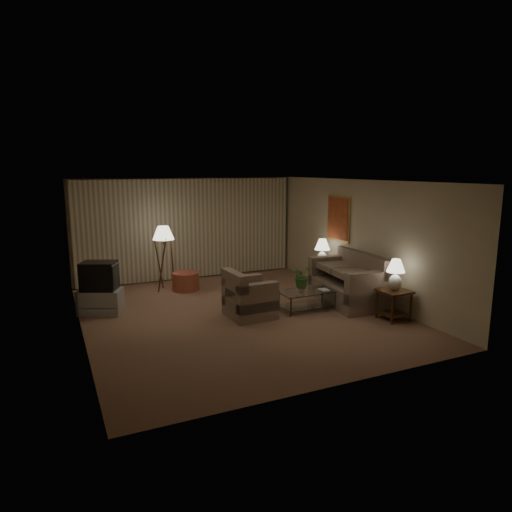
{
  "coord_description": "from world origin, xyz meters",
  "views": [
    {
      "loc": [
        -3.42,
        -8.33,
        2.95
      ],
      "look_at": [
        0.69,
        0.6,
        1.05
      ],
      "focal_mm": 32.0,
      "sensor_mm": 36.0,
      "label": 1
    }
  ],
  "objects_px": {
    "armchair": "(250,298)",
    "side_table_near": "(394,299)",
    "tv_cabinet": "(101,301)",
    "floor_lamp": "(164,257)",
    "table_lamp_near": "(396,272)",
    "ottoman": "(186,281)",
    "sofa": "(347,283)",
    "vase": "(301,288)",
    "side_table_far": "(322,273)",
    "crt_tv": "(99,276)",
    "coffee_table": "(307,297)",
    "table_lamp_far": "(322,250)"
  },
  "relations": [
    {
      "from": "table_lamp_far",
      "to": "floor_lamp",
      "type": "distance_m",
      "value": 3.86
    },
    {
      "from": "side_table_near",
      "to": "vase",
      "type": "relative_size",
      "value": 4.18
    },
    {
      "from": "sofa",
      "to": "vase",
      "type": "height_order",
      "value": "sofa"
    },
    {
      "from": "vase",
      "to": "side_table_far",
      "type": "bearing_deg",
      "value": 44.58
    },
    {
      "from": "crt_tv",
      "to": "vase",
      "type": "bearing_deg",
      "value": 1.48
    },
    {
      "from": "sofa",
      "to": "table_lamp_far",
      "type": "relative_size",
      "value": 3.42
    },
    {
      "from": "sofa",
      "to": "armchair",
      "type": "xyz_separation_m",
      "value": [
        -2.34,
        0.02,
        -0.06
      ]
    },
    {
      "from": "side_table_near",
      "to": "table_lamp_near",
      "type": "xyz_separation_m",
      "value": [
        -0.0,
        0.0,
        0.55
      ]
    },
    {
      "from": "coffee_table",
      "to": "table_lamp_near",
      "type": "bearing_deg",
      "value": -45.69
    },
    {
      "from": "floor_lamp",
      "to": "ottoman",
      "type": "bearing_deg",
      "value": -22.85
    },
    {
      "from": "table_lamp_near",
      "to": "crt_tv",
      "type": "distance_m",
      "value": 5.93
    },
    {
      "from": "coffee_table",
      "to": "floor_lamp",
      "type": "xyz_separation_m",
      "value": [
        -2.34,
        2.83,
        0.55
      ]
    },
    {
      "from": "table_lamp_near",
      "to": "coffee_table",
      "type": "relative_size",
      "value": 0.51
    },
    {
      "from": "armchair",
      "to": "ottoman",
      "type": "bearing_deg",
      "value": 11.37
    },
    {
      "from": "side_table_near",
      "to": "coffee_table",
      "type": "distance_m",
      "value": 1.75
    },
    {
      "from": "crt_tv",
      "to": "ottoman",
      "type": "height_order",
      "value": "crt_tv"
    },
    {
      "from": "sofa",
      "to": "coffee_table",
      "type": "bearing_deg",
      "value": -77.7
    },
    {
      "from": "armchair",
      "to": "side_table_far",
      "type": "xyz_separation_m",
      "value": [
        2.49,
        1.23,
        0.01
      ]
    },
    {
      "from": "tv_cabinet",
      "to": "ottoman",
      "type": "relative_size",
      "value": 1.5
    },
    {
      "from": "armchair",
      "to": "table_lamp_near",
      "type": "xyz_separation_m",
      "value": [
        2.49,
        -1.37,
        0.59
      ]
    },
    {
      "from": "side_table_far",
      "to": "table_lamp_far",
      "type": "xyz_separation_m",
      "value": [
        0.0,
        0.0,
        0.59
      ]
    },
    {
      "from": "table_lamp_far",
      "to": "floor_lamp",
      "type": "height_order",
      "value": "floor_lamp"
    },
    {
      "from": "table_lamp_far",
      "to": "ottoman",
      "type": "distance_m",
      "value": 3.44
    },
    {
      "from": "armchair",
      "to": "coffee_table",
      "type": "height_order",
      "value": "armchair"
    },
    {
      "from": "sofa",
      "to": "side_table_far",
      "type": "xyz_separation_m",
      "value": [
        0.15,
        1.25,
        -0.05
      ]
    },
    {
      "from": "coffee_table",
      "to": "vase",
      "type": "height_order",
      "value": "vase"
    },
    {
      "from": "floor_lamp",
      "to": "ottoman",
      "type": "height_order",
      "value": "floor_lamp"
    },
    {
      "from": "tv_cabinet",
      "to": "floor_lamp",
      "type": "bearing_deg",
      "value": 61.14
    },
    {
      "from": "side_table_near",
      "to": "crt_tv",
      "type": "relative_size",
      "value": 0.73
    },
    {
      "from": "sofa",
      "to": "table_lamp_far",
      "type": "distance_m",
      "value": 1.37
    },
    {
      "from": "sofa",
      "to": "tv_cabinet",
      "type": "height_order",
      "value": "sofa"
    },
    {
      "from": "tv_cabinet",
      "to": "side_table_far",
      "type": "bearing_deg",
      "value": 21.39
    },
    {
      "from": "sofa",
      "to": "side_table_far",
      "type": "bearing_deg",
      "value": -179.88
    },
    {
      "from": "sofa",
      "to": "vase",
      "type": "distance_m",
      "value": 1.23
    },
    {
      "from": "side_table_far",
      "to": "table_lamp_far",
      "type": "height_order",
      "value": "table_lamp_far"
    },
    {
      "from": "sofa",
      "to": "side_table_near",
      "type": "bearing_deg",
      "value": 13.3
    },
    {
      "from": "table_lamp_near",
      "to": "floor_lamp",
      "type": "xyz_separation_m",
      "value": [
        -3.56,
        4.08,
        -0.14
      ]
    },
    {
      "from": "armchair",
      "to": "ottoman",
      "type": "xyz_separation_m",
      "value": [
        -0.61,
        2.51,
        -0.16
      ]
    },
    {
      "from": "table_lamp_near",
      "to": "table_lamp_far",
      "type": "xyz_separation_m",
      "value": [
        -0.0,
        2.6,
        0.02
      ]
    },
    {
      "from": "armchair",
      "to": "side_table_near",
      "type": "height_order",
      "value": "armchair"
    },
    {
      "from": "side_table_near",
      "to": "crt_tv",
      "type": "height_order",
      "value": "crt_tv"
    },
    {
      "from": "side_table_near",
      "to": "table_lamp_near",
      "type": "bearing_deg",
      "value": 153.43
    },
    {
      "from": "side_table_near",
      "to": "ottoman",
      "type": "height_order",
      "value": "side_table_near"
    },
    {
      "from": "sofa",
      "to": "coffee_table",
      "type": "height_order",
      "value": "sofa"
    },
    {
      "from": "side_table_near",
      "to": "ottoman",
      "type": "relative_size",
      "value": 0.91
    },
    {
      "from": "table_lamp_far",
      "to": "ottoman",
      "type": "bearing_deg",
      "value": 157.46
    },
    {
      "from": "side_table_far",
      "to": "floor_lamp",
      "type": "height_order",
      "value": "floor_lamp"
    },
    {
      "from": "tv_cabinet",
      "to": "coffee_table",
      "type": "bearing_deg",
      "value": 2.25
    },
    {
      "from": "side_table_near",
      "to": "table_lamp_near",
      "type": "relative_size",
      "value": 0.97
    },
    {
      "from": "tv_cabinet",
      "to": "floor_lamp",
      "type": "distance_m",
      "value": 2.13
    }
  ]
}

